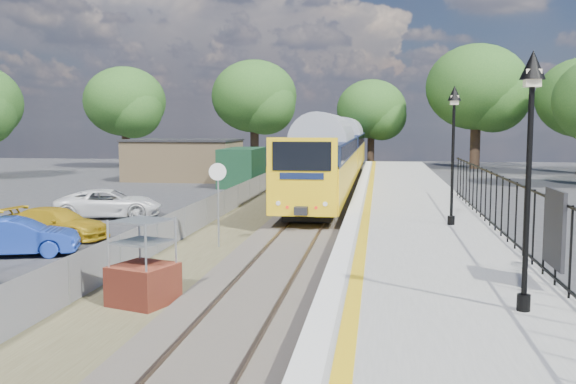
% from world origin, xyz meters
% --- Properties ---
extents(ground, '(120.00, 120.00, 0.00)m').
position_xyz_m(ground, '(0.00, 0.00, 0.00)').
color(ground, '#2D2D30').
rests_on(ground, ground).
extents(track_bed, '(5.90, 80.00, 0.29)m').
position_xyz_m(track_bed, '(-0.47, 9.67, 0.09)').
color(track_bed, '#473F38').
rests_on(track_bed, ground).
extents(platform, '(5.00, 70.00, 0.90)m').
position_xyz_m(platform, '(4.20, 8.00, 0.45)').
color(platform, gray).
rests_on(platform, ground).
extents(platform_edge, '(0.90, 70.00, 0.01)m').
position_xyz_m(platform_edge, '(2.14, 8.00, 0.90)').
color(platform_edge, silver).
rests_on(platform_edge, platform).
extents(victorian_lamp_south, '(0.44, 0.44, 4.60)m').
position_xyz_m(victorian_lamp_south, '(5.50, -4.00, 4.30)').
color(victorian_lamp_south, black).
rests_on(victorian_lamp_south, platform).
extents(victorian_lamp_north, '(0.44, 0.44, 4.60)m').
position_xyz_m(victorian_lamp_north, '(5.30, 6.00, 4.30)').
color(victorian_lamp_north, black).
rests_on(victorian_lamp_north, platform).
extents(palisade_fence, '(0.12, 26.00, 2.00)m').
position_xyz_m(palisade_fence, '(6.55, 2.24, 1.84)').
color(palisade_fence, black).
rests_on(palisade_fence, platform).
extents(wire_fence, '(0.06, 52.00, 1.20)m').
position_xyz_m(wire_fence, '(-4.20, 12.00, 0.60)').
color(wire_fence, '#999EA3').
rests_on(wire_fence, ground).
extents(outbuilding, '(10.80, 10.10, 3.12)m').
position_xyz_m(outbuilding, '(-10.91, 31.21, 1.52)').
color(outbuilding, tan).
rests_on(outbuilding, ground).
extents(tree_line, '(56.80, 43.80, 11.88)m').
position_xyz_m(tree_line, '(1.40, 42.00, 6.61)').
color(tree_line, '#332319').
rests_on(tree_line, ground).
extents(train, '(2.82, 40.83, 3.51)m').
position_xyz_m(train, '(0.00, 28.79, 2.34)').
color(train, yellow).
rests_on(train, ground).
extents(brick_plinth, '(1.63, 1.63, 2.07)m').
position_xyz_m(brick_plinth, '(-2.50, -1.70, 0.99)').
color(brick_plinth, maroon).
rests_on(brick_plinth, ground).
extents(speed_sign, '(0.58, 0.18, 2.94)m').
position_xyz_m(speed_sign, '(-2.50, 5.34, 2.01)').
color(speed_sign, '#999EA3').
rests_on(speed_sign, ground).
extents(car_blue, '(4.01, 2.45, 1.25)m').
position_xyz_m(car_blue, '(-8.62, 3.23, 0.62)').
color(car_blue, '#1B3BA7').
rests_on(car_blue, ground).
extents(car_yellow, '(4.21, 2.19, 1.17)m').
position_xyz_m(car_yellow, '(-8.89, 6.29, 0.58)').
color(car_yellow, gold).
rests_on(car_yellow, ground).
extents(car_white, '(5.08, 3.30, 1.30)m').
position_xyz_m(car_white, '(-9.28, 11.83, 0.65)').
color(car_white, white).
rests_on(car_white, ground).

